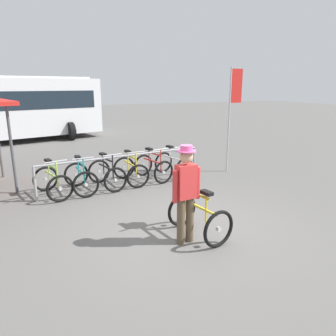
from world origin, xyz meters
name	(u,v)px	position (x,y,z in m)	size (l,w,h in m)	color
ground_plane	(185,228)	(0.00, 0.00, 0.00)	(80.00, 80.00, 0.00)	#605E5B
bike_rack_rail	(125,161)	(-0.20, 2.97, 0.70)	(4.59, 0.45, 0.88)	#99999E
racked_bike_lime	(52,182)	(-2.06, 2.99, 0.37)	(0.89, 1.22, 0.97)	black
racked_bike_teal	(81,178)	(-1.36, 3.05, 0.37)	(0.72, 1.15, 0.98)	black
racked_bike_black	(107,174)	(-0.66, 3.11, 0.37)	(0.84, 1.21, 0.97)	black
racked_bike_yellow	(131,171)	(0.03, 3.17, 0.37)	(0.72, 1.15, 0.98)	black
racked_bike_red	(153,167)	(0.73, 3.23, 0.37)	(0.88, 1.22, 0.97)	black
racked_bike_white	(173,164)	(1.43, 3.30, 0.37)	(0.86, 1.22, 0.97)	black
featured_bicycle	(195,209)	(0.06, -0.27, 0.49)	(0.82, 1.24, 1.09)	black
person_with_featured_bike	(186,191)	(-0.26, -0.50, 0.95)	(0.53, 0.32, 1.72)	brown
banner_flag	(233,100)	(3.35, 3.05, 2.23)	(0.45, 0.05, 3.20)	#B2B2B7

